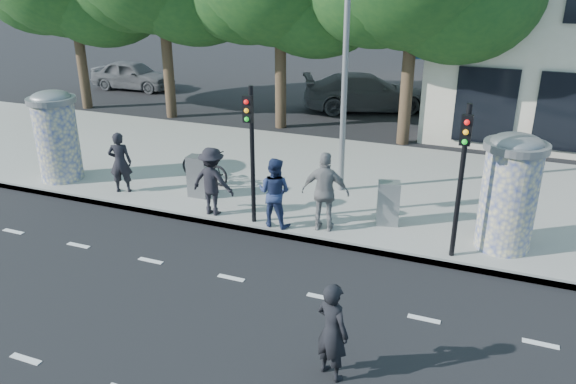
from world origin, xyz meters
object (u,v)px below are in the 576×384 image
at_px(ped_b, 120,162).
at_px(bicycle, 204,166).
at_px(street_lamp, 346,20).
at_px(ped_d, 212,181).
at_px(ped_e, 325,192).
at_px(ad_column_left, 56,134).
at_px(traffic_pole_near, 251,142).
at_px(ad_column_right, 510,190).
at_px(man_road, 332,331).
at_px(cabinet_right, 388,203).
at_px(ped_c, 274,192).
at_px(cabinet_left, 199,176).
at_px(car_right, 366,92).
at_px(traffic_pole_far, 462,167).
at_px(car_left, 133,75).

distance_m(ped_b, bicycle, 2.37).
distance_m(street_lamp, ped_d, 5.31).
bearing_deg(ped_d, bicycle, -52.87).
relative_size(street_lamp, ped_e, 4.10).
distance_m(ad_column_left, traffic_pole_near, 6.67).
bearing_deg(ped_b, ad_column_right, 158.50).
bearing_deg(ad_column_right, traffic_pole_near, -171.11).
bearing_deg(man_road, ad_column_left, -1.04).
bearing_deg(cabinet_right, street_lamp, 120.86).
height_order(ped_b, ped_c, ped_c).
xyz_separation_m(ped_d, cabinet_left, (-0.93, 0.90, -0.31)).
bearing_deg(ped_c, ped_e, -167.60).
distance_m(ped_b, ped_d, 3.14).
bearing_deg(car_right, ped_c, 159.94).
relative_size(ped_d, car_right, 0.32).
height_order(street_lamp, bicycle, street_lamp).
relative_size(traffic_pole_far, cabinet_left, 2.95).
distance_m(traffic_pole_far, ped_e, 3.23).
distance_m(ped_d, car_right, 12.88).
height_order(car_left, car_right, car_right).
bearing_deg(street_lamp, ped_e, -81.60).
bearing_deg(car_right, traffic_pole_far, 177.52).
bearing_deg(ped_c, car_left, -40.83).
xyz_separation_m(ped_b, car_left, (-8.63, 12.41, -0.26)).
height_order(bicycle, cabinet_left, cabinet_left).
bearing_deg(ped_b, cabinet_left, 169.15).
bearing_deg(traffic_pole_far, cabinet_right, 145.97).
bearing_deg(ped_e, traffic_pole_far, 168.91).
relative_size(ad_column_right, man_road, 1.58).
xyz_separation_m(traffic_pole_near, ped_b, (-4.28, 0.52, -1.22)).
distance_m(street_lamp, bicycle, 5.77).
bearing_deg(ped_c, ped_b, -2.56).
relative_size(ad_column_left, car_right, 0.47).
bearing_deg(ad_column_right, ped_d, -173.53).
bearing_deg(ped_b, traffic_pole_near, 149.40).
bearing_deg(bicycle, street_lamp, -63.11).
bearing_deg(ped_c, bicycle, -30.18).
height_order(ad_column_left, bicycle, ad_column_left).
relative_size(man_road, cabinet_right, 1.52).
bearing_deg(ped_e, ad_column_right, -177.01).
distance_m(man_road, cabinet_left, 7.81).
bearing_deg(car_left, man_road, -138.87).
xyz_separation_m(traffic_pole_near, man_road, (3.45, -4.48, -1.39)).
xyz_separation_m(ad_column_right, man_road, (-2.35, -5.38, -0.70)).
xyz_separation_m(bicycle, cabinet_right, (5.64, -0.92, 0.07)).
height_order(street_lamp, cabinet_left, street_lamp).
xyz_separation_m(cabinet_left, car_left, (-10.81, 11.91, 0.02)).
height_order(ad_column_right, man_road, ad_column_right).
bearing_deg(car_right, cabinet_right, 172.25).
distance_m(ped_c, cabinet_left, 2.84).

